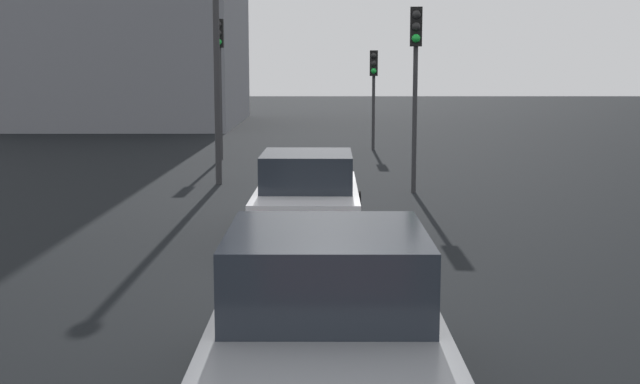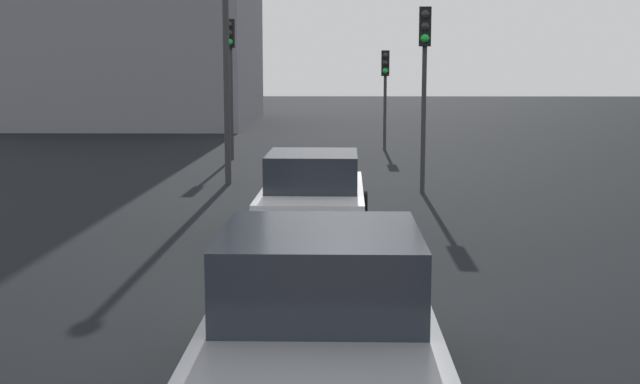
% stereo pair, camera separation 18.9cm
% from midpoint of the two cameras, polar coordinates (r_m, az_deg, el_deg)
% --- Properties ---
extents(car_white_lead, '(4.24, 2.01, 1.52)m').
position_cam_midpoint_polar(car_white_lead, '(14.64, -1.24, -0.34)').
color(car_white_lead, silver).
rests_on(car_white_lead, ground_plane).
extents(car_grey_second, '(4.16, 2.13, 1.63)m').
position_cam_midpoint_polar(car_grey_second, '(7.41, -0.31, -8.85)').
color(car_grey_second, slate).
rests_on(car_grey_second, ground_plane).
extents(traffic_light_near_left, '(0.32, 0.30, 4.34)m').
position_cam_midpoint_polar(traffic_light_near_left, '(19.93, 6.22, 8.83)').
color(traffic_light_near_left, '#2D2D30').
rests_on(traffic_light_near_left, ground_plane).
extents(traffic_light_near_right, '(0.32, 0.30, 3.54)m').
position_cam_midpoint_polar(traffic_light_near_right, '(30.26, 3.48, 7.70)').
color(traffic_light_near_right, '#2D2D30').
rests_on(traffic_light_near_right, ground_plane).
extents(traffic_light_far_left, '(0.32, 0.29, 4.46)m').
position_cam_midpoint_polar(traffic_light_far_left, '(27.19, -7.04, 8.90)').
color(traffic_light_far_left, '#2D2D30').
rests_on(traffic_light_far_left, ground_plane).
extents(street_lamp_kerbside, '(0.56, 0.36, 6.95)m').
position_cam_midpoint_polar(street_lamp_kerbside, '(21.51, -7.31, 11.47)').
color(street_lamp_kerbside, '#2D2D30').
rests_on(street_lamp_kerbside, ground_plane).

